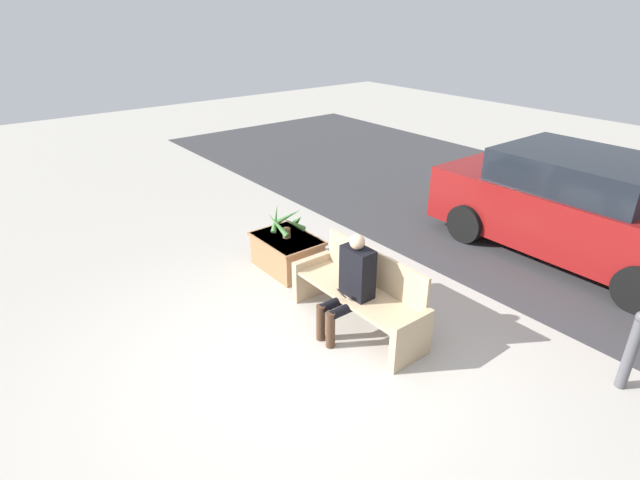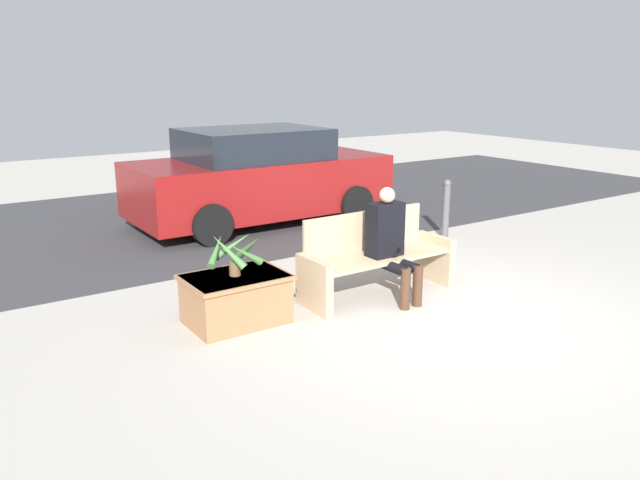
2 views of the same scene
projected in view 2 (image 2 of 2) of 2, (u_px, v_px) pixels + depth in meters
ground_plane at (451, 318)px, 6.26m from camera, size 30.00×30.00×0.00m
road_surface at (212, 214)px, 10.83m from camera, size 20.00×6.00×0.01m
bench at (375, 257)px, 6.86m from camera, size 1.79×0.57×0.90m
person_seated at (390, 240)px, 6.67m from camera, size 0.38×0.61×1.21m
planter_box at (236, 297)px, 6.09m from camera, size 0.97×0.70×0.49m
potted_plant at (234, 252)px, 5.98m from camera, size 0.56×0.55×0.45m
parked_car at (259, 177)px, 10.09m from camera, size 4.12×1.98×1.53m
bollard_post at (446, 207)px, 9.20m from camera, size 0.12×0.12×0.88m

